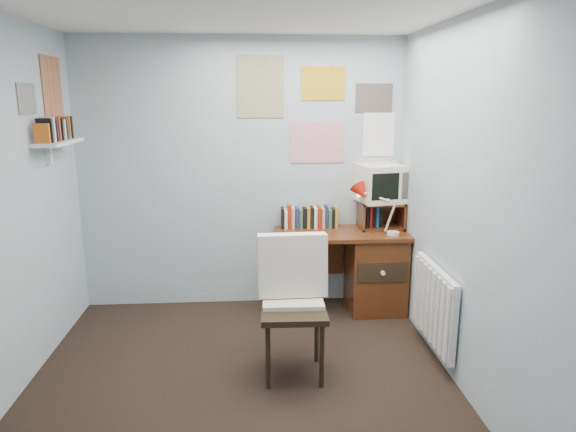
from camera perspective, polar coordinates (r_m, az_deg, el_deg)
name	(u,v)px	position (r m, az deg, el deg)	size (l,w,h in m)	color
ground	(242,404)	(3.59, -5.17, -20.10)	(3.50, 3.50, 0.00)	black
back_wall	(242,175)	(4.81, -5.13, 4.54)	(3.00, 0.02, 2.50)	#A1B3B9
right_wall	(480,215)	(3.40, 20.55, 0.11)	(0.02, 3.50, 2.50)	#A1B3B9
desk	(369,268)	(4.87, 9.01, -5.71)	(1.20, 0.55, 0.76)	#5B2C14
desk_chair	(294,311)	(3.68, 0.62, -10.55)	(0.50, 0.48, 0.98)	black
desk_lamp	(394,213)	(4.63, 11.70, 0.34)	(0.28, 0.24, 0.41)	red
tv_riser	(381,215)	(4.87, 10.28, 0.12)	(0.40, 0.30, 0.25)	#5B2C14
crt_tv	(381,182)	(4.83, 10.32, 3.79)	(0.40, 0.37, 0.38)	beige
book_row	(313,216)	(4.83, 2.80, 0.01)	(0.60, 0.14, 0.22)	#5B2C14
radiator	(434,305)	(4.11, 15.93, -9.48)	(0.09, 0.80, 0.60)	white
wall_shelf	(58,142)	(4.38, -24.18, 7.48)	(0.20, 0.62, 0.24)	white
posters_back	(318,109)	(4.79, 3.30, 11.75)	(1.20, 0.01, 0.90)	white
posters_left	(40,92)	(4.40, -25.83, 12.32)	(0.01, 0.70, 0.60)	white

